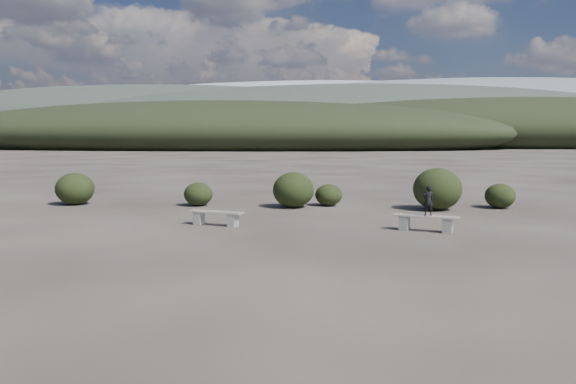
# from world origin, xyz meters

# --- Properties ---
(ground) EXTENTS (1200.00, 1200.00, 0.00)m
(ground) POSITION_xyz_m (0.00, 0.00, 0.00)
(ground) COLOR #292420
(ground) RESTS_ON ground
(bench_left) EXTENTS (1.72, 0.76, 0.42)m
(bench_left) POSITION_xyz_m (-2.71, 4.32, 0.26)
(bench_left) COLOR gray
(bench_left) RESTS_ON ground
(bench_right) EXTENTS (1.80, 0.89, 0.44)m
(bench_right) POSITION_xyz_m (3.28, 4.00, 0.27)
(bench_right) COLOR gray
(bench_right) RESTS_ON ground
(seated_person) EXTENTS (0.34, 0.26, 0.83)m
(seated_person) POSITION_xyz_m (3.33, 3.99, 0.86)
(seated_person) COLOR black
(seated_person) RESTS_ON bench_right
(shrub_a) EXTENTS (1.07, 1.07, 0.88)m
(shrub_a) POSITION_xyz_m (-4.45, 8.70, 0.44)
(shrub_a) COLOR black
(shrub_a) RESTS_ON ground
(shrub_b) EXTENTS (1.51, 1.51, 1.29)m
(shrub_b) POSITION_xyz_m (-0.86, 8.59, 0.65)
(shrub_b) COLOR black
(shrub_b) RESTS_ON ground
(shrub_c) EXTENTS (1.02, 1.02, 0.81)m
(shrub_c) POSITION_xyz_m (0.39, 9.24, 0.41)
(shrub_c) COLOR black
(shrub_c) RESTS_ON ground
(shrub_d) EXTENTS (1.70, 1.70, 1.49)m
(shrub_d) POSITION_xyz_m (4.25, 8.54, 0.74)
(shrub_d) COLOR black
(shrub_d) RESTS_ON ground
(shrub_e) EXTENTS (1.07, 1.07, 0.89)m
(shrub_e) POSITION_xyz_m (6.58, 9.26, 0.45)
(shrub_e) COLOR black
(shrub_e) RESTS_ON ground
(shrub_f) EXTENTS (1.43, 1.43, 1.21)m
(shrub_f) POSITION_xyz_m (-9.19, 8.51, 0.60)
(shrub_f) COLOR black
(shrub_f) RESTS_ON ground
(mountain_ridges) EXTENTS (500.00, 400.00, 56.00)m
(mountain_ridges) POSITION_xyz_m (-7.48, 339.06, 10.84)
(mountain_ridges) COLOR black
(mountain_ridges) RESTS_ON ground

